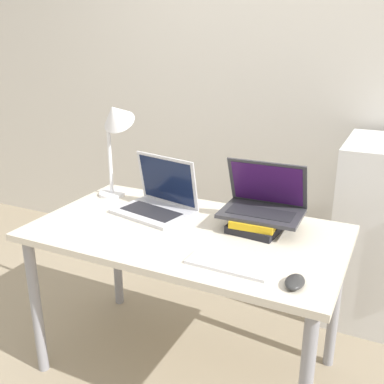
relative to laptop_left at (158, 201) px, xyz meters
The scene contains 8 objects.
wall_back 1.29m from the laptop_left, 78.97° to the left, with size 8.00×0.05×2.70m.
desk 0.29m from the laptop_left, 31.15° to the right, with size 1.36×0.77×0.73m.
laptop_left is the anchor object (origin of this frame).
book_stack 0.50m from the laptop_left, ahead, with size 0.23×0.28×0.06m.
laptop_on_books 0.52m from the laptop_left, ahead, with size 0.36×0.25×0.24m.
wireless_keyboard 0.63m from the laptop_left, 35.64° to the right, with size 0.32×0.12×0.01m.
mouse 0.86m from the laptop_left, 27.25° to the right, with size 0.07×0.11×0.03m.
desk_lamp 0.44m from the laptop_left, 166.19° to the left, with size 0.23×0.20×0.53m.
Camera 1 is at (0.81, -1.23, 1.54)m, focal length 42.00 mm.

